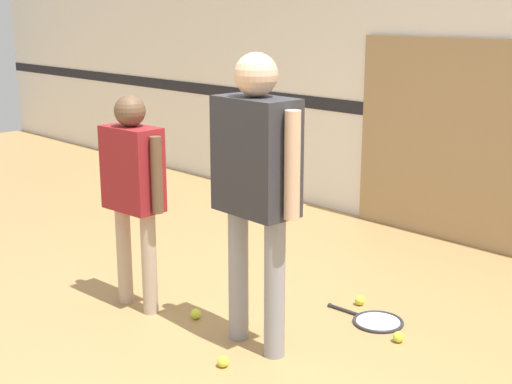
% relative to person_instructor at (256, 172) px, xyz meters
% --- Properties ---
extents(ground_plane, '(16.00, 16.00, 0.00)m').
position_rel_person_instructor_xyz_m(ground_plane, '(-0.12, -0.12, -1.04)').
color(ground_plane, '#A87F4C').
extents(wall_back, '(16.00, 0.07, 3.20)m').
position_rel_person_instructor_xyz_m(wall_back, '(-0.12, 2.61, 0.55)').
color(wall_back, silver).
rests_on(wall_back, ground_plane).
extents(wall_panel, '(2.76, 0.05, 1.69)m').
position_rel_person_instructor_xyz_m(wall_panel, '(0.17, 2.55, -0.20)').
color(wall_panel, '#9E7F56').
rests_on(wall_panel, ground_plane).
extents(person_instructor, '(0.64, 0.28, 1.69)m').
position_rel_person_instructor_xyz_m(person_instructor, '(0.00, 0.00, 0.00)').
color(person_instructor, gray).
rests_on(person_instructor, ground_plane).
extents(person_student_left, '(0.53, 0.24, 1.40)m').
position_rel_person_instructor_xyz_m(person_student_left, '(-0.94, -0.17, -0.18)').
color(person_student_left, tan).
rests_on(person_student_left, ground_plane).
extents(racket_spare_on_floor, '(0.56, 0.34, 0.03)m').
position_rel_person_instructor_xyz_m(racket_spare_on_floor, '(0.29, 0.76, -1.03)').
color(racket_spare_on_floor, '#28282D').
rests_on(racket_spare_on_floor, ground_plane).
extents(tennis_ball_near_instructor, '(0.07, 0.07, 0.07)m').
position_rel_person_instructor_xyz_m(tennis_ball_near_instructor, '(0.05, -0.31, -1.01)').
color(tennis_ball_near_instructor, '#CCE038').
rests_on(tennis_ball_near_instructor, ground_plane).
extents(tennis_ball_by_spare_racket, '(0.07, 0.07, 0.07)m').
position_rel_person_instructor_xyz_m(tennis_ball_by_spare_racket, '(0.55, 0.64, -1.01)').
color(tennis_ball_by_spare_racket, '#CCE038').
rests_on(tennis_ball_by_spare_racket, ground_plane).
extents(tennis_ball_stray_left, '(0.07, 0.07, 0.07)m').
position_rel_person_instructor_xyz_m(tennis_ball_stray_left, '(-0.54, -0.01, -1.01)').
color(tennis_ball_stray_left, '#CCE038').
rests_on(tennis_ball_stray_left, ground_plane).
extents(tennis_ball_stray_right, '(0.07, 0.07, 0.07)m').
position_rel_person_instructor_xyz_m(tennis_ball_stray_right, '(0.06, 0.91, -1.01)').
color(tennis_ball_stray_right, '#CCE038').
rests_on(tennis_ball_stray_right, ground_plane).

